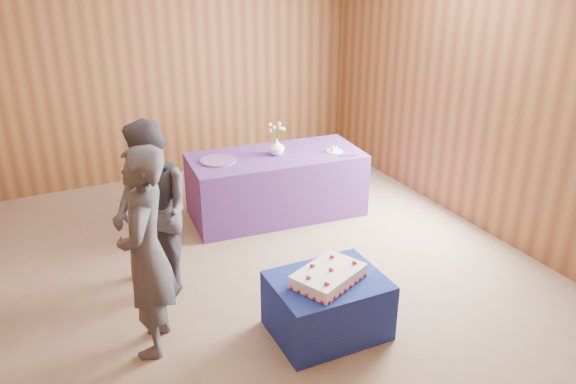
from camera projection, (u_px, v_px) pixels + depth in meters
ground at (273, 269)px, 5.61m from camera, size 6.00×6.00×0.00m
room_shell at (271, 91)px, 4.88m from camera, size 5.04×6.04×2.72m
cake_table at (327, 305)px, 4.61m from camera, size 0.91×0.72×0.50m
serving_table at (276, 185)px, 6.63m from camera, size 2.07×1.07×0.75m
sheet_cake at (328, 276)px, 4.46m from camera, size 0.69×0.60×0.14m
vase at (277, 147)px, 6.45m from camera, size 0.18×0.18×0.19m
flower_spray at (277, 128)px, 6.36m from camera, size 0.21×0.21×0.16m
platter at (218, 160)px, 6.27m from camera, size 0.51×0.51×0.02m
plate at (334, 151)px, 6.57m from camera, size 0.20×0.20×0.01m
cake_slice at (334, 148)px, 6.56m from camera, size 0.07×0.06×0.08m
knife at (346, 156)px, 6.43m from camera, size 0.26×0.09×0.00m
guest_left at (146, 253)px, 4.20m from camera, size 0.62×0.73×1.69m
guest_right at (152, 212)px, 4.92m from camera, size 0.80×0.93×1.63m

